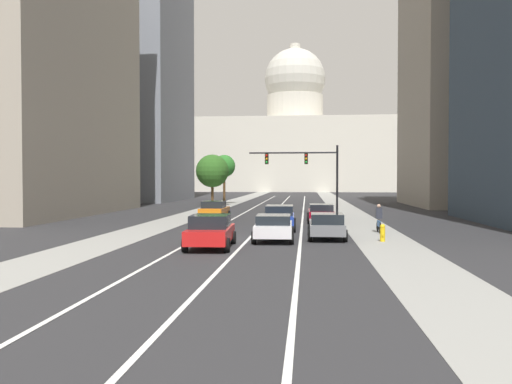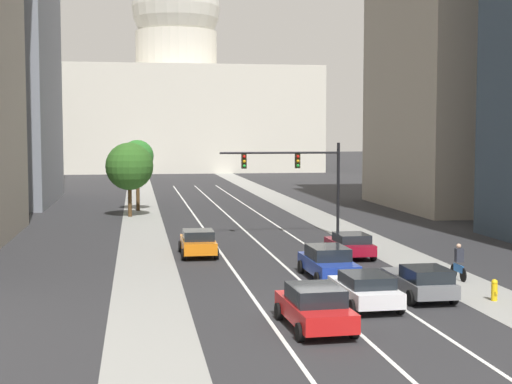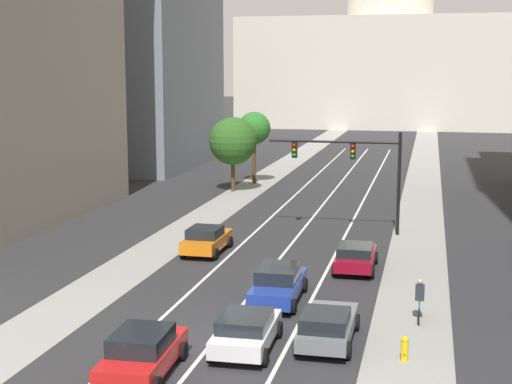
# 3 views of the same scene
# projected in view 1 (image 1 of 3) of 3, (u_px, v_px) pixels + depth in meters

# --- Properties ---
(ground_plane) EXTENTS (400.00, 400.00, 0.00)m
(ground_plane) POSITION_uv_depth(u_px,v_px,m) (282.00, 204.00, 67.16)
(ground_plane) COLOR #2B2B2D
(sidewalk_left) EXTENTS (3.13, 130.00, 0.01)m
(sidewalk_left) POSITION_uv_depth(u_px,v_px,m) (221.00, 206.00, 62.87)
(sidewalk_left) COLOR gray
(sidewalk_left) RESTS_ON ground
(sidewalk_right) EXTENTS (3.13, 130.00, 0.01)m
(sidewalk_right) POSITION_uv_depth(u_px,v_px,m) (341.00, 206.00, 61.51)
(sidewalk_right) COLOR gray
(sidewalk_right) RESTS_ON ground
(lane_stripe_left) EXTENTS (0.16, 90.00, 0.01)m
(lane_stripe_left) POSITION_uv_depth(u_px,v_px,m) (248.00, 211.00, 52.50)
(lane_stripe_left) COLOR white
(lane_stripe_left) RESTS_ON ground
(lane_stripe_center) EXTENTS (0.16, 90.00, 0.01)m
(lane_stripe_center) POSITION_uv_depth(u_px,v_px,m) (275.00, 211.00, 52.24)
(lane_stripe_center) COLOR white
(lane_stripe_center) RESTS_ON ground
(lane_stripe_right) EXTENTS (0.16, 90.00, 0.01)m
(lane_stripe_right) POSITION_uv_depth(u_px,v_px,m) (303.00, 211.00, 51.97)
(lane_stripe_right) COLOR white
(lane_stripe_right) RESTS_ON ground
(office_tower_far_left) EXTENTS (19.43, 20.89, 48.39)m
(office_tower_far_left) POSITION_uv_depth(u_px,v_px,m) (117.00, 38.00, 77.73)
(office_tower_far_left) COLOR gray
(office_tower_far_left) RESTS_ON ground
(office_tower_far_right) EXTENTS (15.57, 19.94, 31.22)m
(office_tower_far_right) POSITION_uv_depth(u_px,v_px,m) (477.00, 74.00, 61.85)
(office_tower_far_right) COLOR #9E9384
(office_tower_far_right) RESTS_ON ground
(capitol_building) EXTENTS (49.81, 25.17, 38.68)m
(capitol_building) POSITION_uv_depth(u_px,v_px,m) (295.00, 143.00, 138.00)
(capitol_building) COLOR beige
(capitol_building) RESTS_ON ground
(car_red) EXTENTS (2.26, 4.52, 1.56)m
(car_red) POSITION_uv_depth(u_px,v_px,m) (211.00, 231.00, 24.41)
(car_red) COLOR red
(car_red) RESTS_ON ground
(car_orange) EXTENTS (2.04, 4.31, 1.49)m
(car_orange) POSITION_uv_depth(u_px,v_px,m) (214.00, 210.00, 41.20)
(car_orange) COLOR orange
(car_orange) RESTS_ON ground
(car_gray) EXTENTS (2.02, 4.51, 1.41)m
(car_gray) POSITION_uv_depth(u_px,v_px,m) (326.00, 225.00, 28.06)
(car_gray) COLOR slate
(car_gray) RESTS_ON ground
(car_white) EXTENTS (2.19, 4.22, 1.37)m
(car_white) POSITION_uv_depth(u_px,v_px,m) (274.00, 227.00, 27.12)
(car_white) COLOR silver
(car_white) RESTS_ON ground
(car_crimson) EXTENTS (2.08, 4.21, 1.37)m
(car_crimson) POSITION_uv_depth(u_px,v_px,m) (321.00, 213.00, 38.59)
(car_crimson) COLOR maroon
(car_crimson) RESTS_ON ground
(car_blue) EXTENTS (2.14, 4.79, 1.55)m
(car_blue) POSITION_uv_depth(u_px,v_px,m) (279.00, 217.00, 33.02)
(car_blue) COLOR #1E389E
(car_blue) RESTS_ON ground
(traffic_signal_mast) EXTENTS (8.08, 0.39, 6.25)m
(traffic_signal_mast) POSITION_uv_depth(u_px,v_px,m) (308.00, 166.00, 47.34)
(traffic_signal_mast) COLOR black
(traffic_signal_mast) RESTS_ON ground
(fire_hydrant) EXTENTS (0.26, 0.35, 0.91)m
(fire_hydrant) POSITION_uv_depth(u_px,v_px,m) (383.00, 233.00, 26.81)
(fire_hydrant) COLOR yellow
(fire_hydrant) RESTS_ON ground
(cyclist) EXTENTS (0.36, 1.70, 1.72)m
(cyclist) POSITION_uv_depth(u_px,v_px,m) (379.00, 219.00, 31.20)
(cyclist) COLOR black
(cyclist) RESTS_ON ground
(street_tree_mid_left) EXTENTS (3.91, 3.91, 6.12)m
(street_tree_mid_left) POSITION_uv_depth(u_px,v_px,m) (212.00, 171.00, 62.15)
(street_tree_mid_left) COLOR #51381E
(street_tree_mid_left) RESTS_ON ground
(street_tree_near_left) EXTENTS (2.86, 2.86, 6.29)m
(street_tree_near_left) POSITION_uv_depth(u_px,v_px,m) (224.00, 166.00, 66.82)
(street_tree_near_left) COLOR #51381E
(street_tree_near_left) RESTS_ON ground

